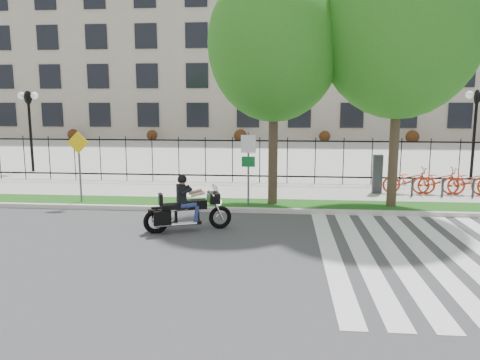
{
  "coord_description": "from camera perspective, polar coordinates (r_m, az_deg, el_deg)",
  "views": [
    {
      "loc": [
        1.04,
        -11.08,
        3.58
      ],
      "look_at": [
        -0.28,
        3.0,
        1.27
      ],
      "focal_mm": 35.0,
      "sensor_mm": 36.0,
      "label": 1
    }
  ],
  "objects": [
    {
      "name": "lamp_post_right",
      "position": [
        24.76,
        26.83,
        7.41
      ],
      "size": [
        1.06,
        0.7,
        4.25
      ],
      "color": "black",
      "rests_on": "ground"
    },
    {
      "name": "grass_verge",
      "position": [
        16.44,
        1.62,
        -3.05
      ],
      "size": [
        60.0,
        1.5,
        0.15
      ],
      "primitive_type": "cube",
      "color": "#174C13",
      "rests_on": "ground"
    },
    {
      "name": "ground",
      "position": [
        11.69,
        0.01,
        -8.57
      ],
      "size": [
        120.0,
        120.0,
        0.0
      ],
      "primitive_type": "plane",
      "color": "#3C3C3F",
      "rests_on": "ground"
    },
    {
      "name": "crosswalk_stripes",
      "position": [
        12.24,
        23.39,
        -8.49
      ],
      "size": [
        5.7,
        8.0,
        0.01
      ],
      "primitive_type": null,
      "color": "silver",
      "rests_on": "ground"
    },
    {
      "name": "lamp_post_left",
      "position": [
        26.51,
        -24.33,
        7.64
      ],
      "size": [
        1.06,
        0.7,
        4.25
      ],
      "color": "black",
      "rests_on": "ground"
    },
    {
      "name": "street_tree_2",
      "position": [
        16.64,
        18.98,
        17.69
      ],
      "size": [
        5.38,
        5.38,
        9.11
      ],
      "color": "#382B1E",
      "rests_on": "grass_verge"
    },
    {
      "name": "sign_pole_warning",
      "position": [
        17.31,
        -19.04,
        2.66
      ],
      "size": [
        0.78,
        0.09,
        2.49
      ],
      "color": "#59595B",
      "rests_on": "grass_verge"
    },
    {
      "name": "sign_pole_regulatory",
      "position": [
        15.81,
        1.02,
        2.58
      ],
      "size": [
        0.5,
        0.09,
        2.5
      ],
      "color": "#59595B",
      "rests_on": "grass_verge"
    },
    {
      "name": "motorcycle_rider",
      "position": [
        13.35,
        -6.4,
        -3.47
      ],
      "size": [
        2.41,
        1.27,
        1.95
      ],
      "color": "black",
      "rests_on": "ground"
    },
    {
      "name": "street_tree_1",
      "position": [
        16.15,
        4.19,
        16.12
      ],
      "size": [
        4.45,
        4.45,
        7.94
      ],
      "color": "#382B1E",
      "rests_on": "grass_verge"
    },
    {
      "name": "curb",
      "position": [
        15.61,
        1.42,
        -3.71
      ],
      "size": [
        60.0,
        0.2,
        0.15
      ],
      "primitive_type": "cube",
      "color": "beige",
      "rests_on": "ground"
    },
    {
      "name": "office_building",
      "position": [
        56.37,
        4.45,
        15.74
      ],
      "size": [
        60.0,
        21.9,
        20.15
      ],
      "color": "#9F9680",
      "rests_on": "ground"
    },
    {
      "name": "iron_fence",
      "position": [
        20.45,
        2.42,
        2.43
      ],
      "size": [
        30.0,
        0.06,
        2.0
      ],
      "primitive_type": null,
      "color": "black",
      "rests_on": "sidewalk"
    },
    {
      "name": "sidewalk",
      "position": [
        18.88,
        2.12,
        -1.44
      ],
      "size": [
        60.0,
        3.5,
        0.15
      ],
      "primitive_type": "cube",
      "color": "#A6A49B",
      "rests_on": "ground"
    },
    {
      "name": "plaza",
      "position": [
        36.26,
        3.71,
        3.66
      ],
      "size": [
        80.0,
        34.0,
        0.1
      ],
      "primitive_type": "cube",
      "color": "#A6A49B",
      "rests_on": "ground"
    }
  ]
}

